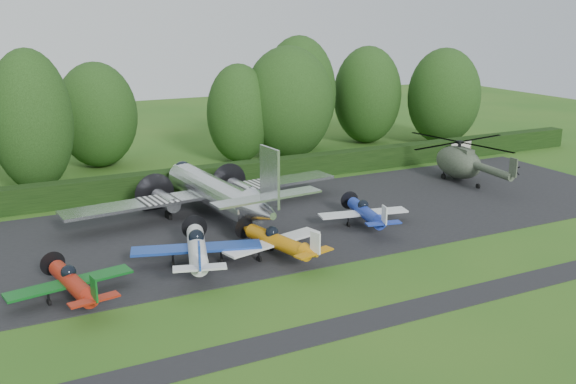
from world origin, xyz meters
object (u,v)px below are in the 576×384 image
helicopter (459,160)px  transport_plane (215,193)px  light_plane_red (73,283)px  sign_board (461,148)px  light_plane_white (197,248)px  light_plane_orange (278,241)px  light_plane_blue (366,213)px

helicopter → transport_plane: bearing=175.4°
light_plane_red → sign_board: (41.02, 16.81, 0.23)m
sign_board → light_plane_white: bearing=-140.8°
transport_plane → light_plane_white: 9.68m
light_plane_orange → helicopter: 24.89m
light_plane_orange → light_plane_white: bearing=-174.8°
transport_plane → helicopter: (23.49, 0.41, 0.02)m
light_plane_red → light_plane_blue: 20.91m
light_plane_red → light_plane_white: 7.54m
light_plane_white → light_plane_blue: 13.38m
light_plane_red → light_plane_orange: bearing=13.6°
light_plane_orange → light_plane_blue: bearing=32.4°
transport_plane → sign_board: bearing=18.5°
helicopter → light_plane_red: bearing=-169.0°
transport_plane → light_plane_red: bearing=-133.7°
light_plane_red → light_plane_white: (7.38, 1.51, 0.18)m
light_plane_red → light_plane_orange: 12.40m
transport_plane → helicopter: bearing=6.6°
light_plane_orange → light_plane_blue: 8.68m
transport_plane → light_plane_white: (-4.36, -8.61, -0.71)m
light_plane_orange → light_plane_blue: (8.24, 2.71, -0.06)m
transport_plane → helicopter: 23.49m
light_plane_white → transport_plane: bearing=46.9°
light_plane_red → light_plane_white: light_plane_white is taller
light_plane_blue → helicopter: 16.27m
light_plane_red → light_plane_white: size_ratio=0.86×
light_plane_blue → light_plane_white: bearing=177.2°
light_plane_blue → sign_board: 24.39m
light_plane_red → light_plane_orange: light_plane_orange is taller
transport_plane → light_plane_orange: (0.63, -9.40, -0.85)m
light_plane_red → transport_plane: bearing=51.0°
transport_plane → light_plane_red: (-11.75, -10.12, -0.89)m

